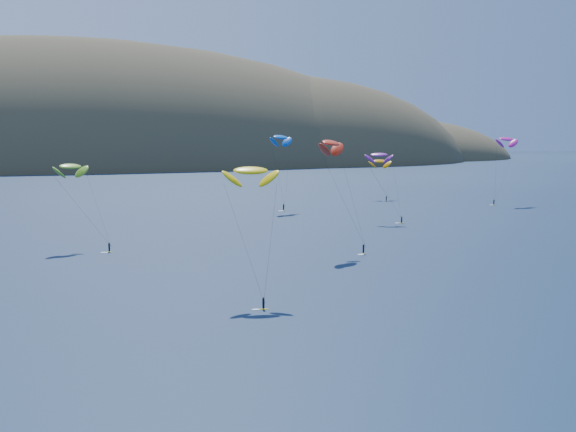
# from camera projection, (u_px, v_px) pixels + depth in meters

# --- Properties ---
(island) EXTENTS (730.00, 300.00, 210.00)m
(island) POSITION_uv_depth(u_px,v_px,m) (97.00, 178.00, 605.71)
(island) COLOR #3D3526
(island) RESTS_ON ground
(kitesurfer_2) EXTENTS (8.39, 12.49, 20.61)m
(kitesurfer_2) POSITION_uv_depth(u_px,v_px,m) (251.00, 171.00, 116.21)
(kitesurfer_2) COLOR yellow
(kitesurfer_2) RESTS_ON ground
(kitesurfer_3) EXTENTS (10.87, 13.88, 19.10)m
(kitesurfer_3) POSITION_uv_depth(u_px,v_px,m) (71.00, 167.00, 165.74)
(kitesurfer_3) COLOR yellow
(kitesurfer_3) RESTS_ON ground
(kitesurfer_4) EXTENTS (10.60, 8.86, 25.11)m
(kitesurfer_4) POSITION_uv_depth(u_px,v_px,m) (281.00, 137.00, 244.89)
(kitesurfer_4) COLOR yellow
(kitesurfer_4) RESTS_ON ground
(kitesurfer_6) EXTENTS (7.91, 10.45, 19.92)m
(kitesurfer_6) POSITION_uv_depth(u_px,v_px,m) (379.00, 155.00, 214.35)
(kitesurfer_6) COLOR yellow
(kitesurfer_6) RESTS_ON ground
(kitesurfer_8) EXTENTS (11.92, 5.80, 24.26)m
(kitesurfer_8) POSITION_uv_depth(u_px,v_px,m) (507.00, 139.00, 266.36)
(kitesurfer_8) COLOR yellow
(kitesurfer_8) RESTS_ON ground
(kitesurfer_9) EXTENTS (10.03, 10.37, 24.28)m
(kitesurfer_9) POSITION_uv_depth(u_px,v_px,m) (331.00, 143.00, 159.06)
(kitesurfer_9) COLOR yellow
(kitesurfer_9) RESTS_ON ground
(kitesurfer_11) EXTENTS (8.73, 12.72, 15.92)m
(kitesurfer_11) POSITION_uv_depth(u_px,v_px,m) (380.00, 161.00, 287.20)
(kitesurfer_11) COLOR yellow
(kitesurfer_11) RESTS_ON ground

